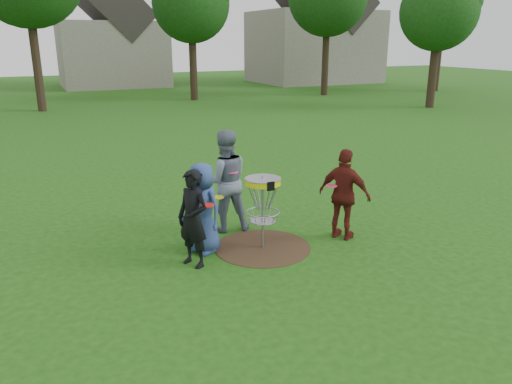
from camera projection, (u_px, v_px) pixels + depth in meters
name	position (u px, v px, depth m)	size (l,w,h in m)	color
ground	(263.00, 247.00, 9.30)	(100.00, 100.00, 0.00)	#19470F
dirt_patch	(263.00, 247.00, 9.30)	(1.80, 1.80, 0.01)	#47331E
player_blue	(202.00, 208.00, 8.92)	(0.81, 0.53, 1.66)	navy
player_black	(193.00, 219.00, 8.35)	(0.61, 0.40, 1.68)	black
player_grey	(225.00, 181.00, 9.90)	(1.00, 0.78, 2.05)	slate
player_maroon	(344.00, 195.00, 9.50)	(1.04, 0.43, 1.77)	#591914
disc_on_grass	(207.00, 251.00, 9.14)	(0.22, 0.22, 0.02)	silver
disc_golf_basket	(263.00, 195.00, 9.00)	(0.66, 0.67, 1.38)	#9EA0A5
held_discs	(249.00, 190.00, 9.08)	(2.66, 1.29, 0.26)	yellow
house_row	(138.00, 33.00, 38.74)	(44.50, 10.65, 11.62)	gray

